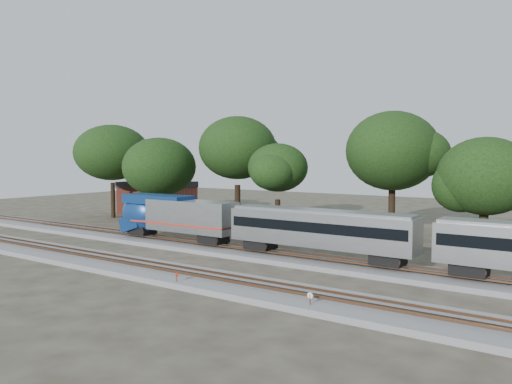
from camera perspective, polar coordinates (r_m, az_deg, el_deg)
ground at (r=39.97m, az=-4.17°, el=-8.78°), size 160.00×160.00×0.00m
track_far at (r=44.68m, az=0.65°, el=-7.14°), size 160.00×5.00×0.73m
track_near at (r=36.96m, az=-8.08°, el=-9.54°), size 160.00×5.00×0.73m
switch_stand_red at (r=34.71m, az=-9.05°, el=-9.66°), size 0.33×0.13×1.05m
switch_stand_white at (r=29.32m, az=6.19°, el=-12.11°), size 0.35×0.07×1.12m
switch_lever at (r=32.37m, az=-1.29°, el=-11.57°), size 0.52×0.33×0.30m
brick_building at (r=79.50m, az=-11.20°, el=-0.63°), size 11.23×8.54×5.02m
tree_0 at (r=75.54m, az=-16.13°, el=4.34°), size 9.65×9.65×13.61m
tree_1 at (r=74.02m, az=-11.05°, el=3.38°), size 8.29×8.29×11.68m
tree_2 at (r=63.71m, az=-10.97°, el=2.82°), size 7.75×7.75×10.93m
tree_3 at (r=62.03m, az=-2.14°, el=5.05°), size 10.15×10.15×14.31m
tree_4 at (r=55.15m, az=2.50°, el=2.78°), size 7.81×7.81×11.02m
tree_5 at (r=58.27m, az=15.36°, el=4.54°), size 9.70×9.70×13.68m
tree_6 at (r=50.76m, az=24.71°, el=1.63°), size 7.20×7.20×10.15m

